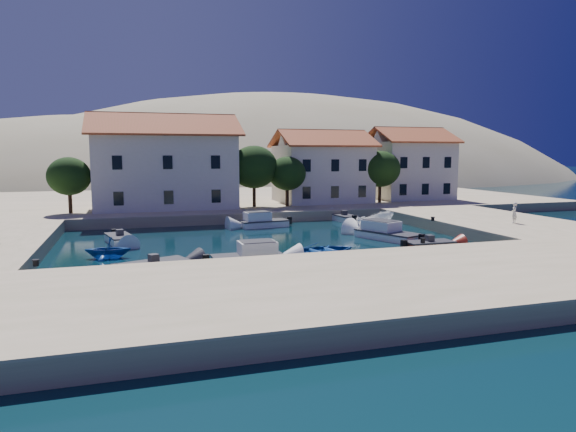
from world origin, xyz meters
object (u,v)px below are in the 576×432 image
object	(u,v)px
building_mid	(322,165)
building_right	(408,163)
building_left	(164,160)
boat_east	(375,232)
cabin_cruiser_south	(248,257)
rowboat_south	(322,257)
pedestrian	(514,213)
cabin_cruiser_east	(388,233)

from	to	relation	value
building_mid	building_right	distance (m)	12.04
building_left	boat_east	world-z (taller)	building_left
building_mid	cabin_cruiser_south	xyz separation A→B (m)	(-15.02, -26.76, -4.75)
building_right	rowboat_south	xyz separation A→B (m)	(-21.89, -26.84, -5.47)
building_mid	pedestrian	world-z (taller)	building_mid
boat_east	building_right	bearing A→B (deg)	-65.82
rowboat_south	boat_east	bearing A→B (deg)	-56.56
building_left	boat_east	bearing A→B (deg)	-45.32
cabin_cruiser_south	rowboat_south	distance (m)	5.24
building_right	pedestrian	world-z (taller)	building_right
cabin_cruiser_south	cabin_cruiser_east	size ratio (longest dim) A/B	0.75
building_left	building_right	size ratio (longest dim) A/B	1.56
rowboat_south	cabin_cruiser_south	bearing A→B (deg)	87.04
building_mid	building_right	size ratio (longest dim) A/B	1.11
building_right	boat_east	distance (m)	23.62
building_left	rowboat_south	xyz separation A→B (m)	(8.11, -24.84, -5.94)
building_left	pedestrian	xyz separation A→B (m)	(26.15, -21.26, -4.08)
building_mid	cabin_cruiser_south	bearing A→B (deg)	-119.30
building_left	rowboat_south	bearing A→B (deg)	-71.91
building_left	cabin_cruiser_south	size ratio (longest dim) A/B	3.42
cabin_cruiser_south	boat_east	bearing A→B (deg)	34.56
building_left	building_mid	bearing A→B (deg)	3.18
building_right	cabin_cruiser_east	bearing A→B (deg)	-123.46
cabin_cruiser_south	cabin_cruiser_east	xyz separation A→B (m)	(12.48, 5.76, -0.00)
cabin_cruiser_east	boat_east	size ratio (longest dim) A/B	1.22
building_right	boat_east	size ratio (longest dim) A/B	2.02
cabin_cruiser_south	rowboat_south	bearing A→B (deg)	9.18
cabin_cruiser_south	pedestrian	xyz separation A→B (m)	(23.17, 4.51, 1.38)
building_mid	cabin_cruiser_south	distance (m)	31.05
building_left	boat_east	size ratio (longest dim) A/B	3.14
rowboat_south	boat_east	size ratio (longest dim) A/B	1.06
building_right	cabin_cruiser_south	world-z (taller)	building_right
building_left	building_right	distance (m)	30.07
rowboat_south	building_right	bearing A→B (deg)	-52.31
rowboat_south	cabin_cruiser_east	world-z (taller)	cabin_cruiser_east
cabin_cruiser_south	cabin_cruiser_east	bearing A→B (deg)	23.80
rowboat_south	boat_east	world-z (taller)	boat_east
cabin_cruiser_south	building_mid	bearing A→B (deg)	59.71
building_left	building_right	world-z (taller)	building_left
building_left	pedestrian	bearing A→B (deg)	-39.11
pedestrian	building_mid	bearing A→B (deg)	-101.01
building_left	rowboat_south	world-z (taller)	building_left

